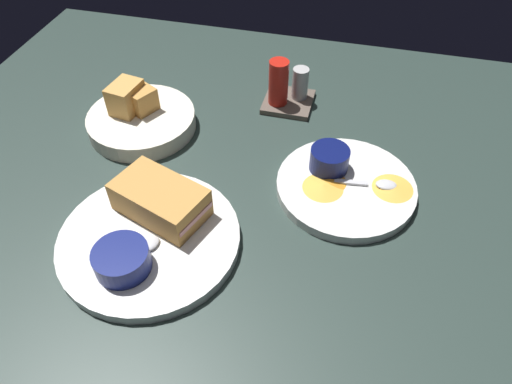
% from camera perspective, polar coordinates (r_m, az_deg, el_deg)
% --- Properties ---
extents(ground_plane, '(1.10, 1.10, 0.03)m').
position_cam_1_polar(ground_plane, '(0.73, -6.00, -2.57)').
color(ground_plane, '#283833').
extents(plate_sandwich_main, '(0.25, 0.25, 0.02)m').
position_cam_1_polar(plate_sandwich_main, '(0.68, -12.76, -5.61)').
color(plate_sandwich_main, silver).
rests_on(plate_sandwich_main, ground_plane).
extents(sandwich_half_near, '(0.15, 0.12, 0.05)m').
position_cam_1_polar(sandwich_half_near, '(0.68, -11.52, -0.91)').
color(sandwich_half_near, '#C68C42').
rests_on(sandwich_half_near, plate_sandwich_main).
extents(ramekin_dark_sauce, '(0.07, 0.07, 0.03)m').
position_cam_1_polar(ramekin_dark_sauce, '(0.64, -15.97, -7.81)').
color(ramekin_dark_sauce, navy).
rests_on(ramekin_dark_sauce, plate_sandwich_main).
extents(spoon_by_dark_ramekin, '(0.06, 0.10, 0.01)m').
position_cam_1_polar(spoon_by_dark_ramekin, '(0.66, -11.97, -5.52)').
color(spoon_by_dark_ramekin, silver).
rests_on(spoon_by_dark_ramekin, plate_sandwich_main).
extents(plate_chips_companion, '(0.22, 0.22, 0.02)m').
position_cam_1_polar(plate_chips_companion, '(0.75, 10.80, 0.62)').
color(plate_chips_companion, silver).
rests_on(plate_chips_companion, ground_plane).
extents(ramekin_light_gravy, '(0.06, 0.06, 0.04)m').
position_cam_1_polar(ramekin_light_gravy, '(0.75, 8.88, 4.00)').
color(ramekin_light_gravy, '#0C144C').
rests_on(ramekin_light_gravy, plate_chips_companion).
extents(spoon_by_gravy_ramekin, '(0.10, 0.03, 0.01)m').
position_cam_1_polar(spoon_by_gravy_ramekin, '(0.74, 14.50, 0.93)').
color(spoon_by_gravy_ramekin, silver).
rests_on(spoon_by_gravy_ramekin, plate_chips_companion).
extents(plantain_chip_scatter, '(0.19, 0.11, 0.01)m').
position_cam_1_polar(plantain_chip_scatter, '(0.73, 11.39, 0.83)').
color(plantain_chip_scatter, gold).
rests_on(plantain_chip_scatter, plate_chips_companion).
extents(bread_basket_rear, '(0.19, 0.19, 0.08)m').
position_cam_1_polar(bread_basket_rear, '(0.87, -13.87, 8.80)').
color(bread_basket_rear, silver).
rests_on(bread_basket_rear, ground_plane).
extents(condiment_caddy, '(0.09, 0.09, 0.10)m').
position_cam_1_polar(condiment_caddy, '(0.89, 3.72, 12.31)').
color(condiment_caddy, brown).
rests_on(condiment_caddy, ground_plane).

